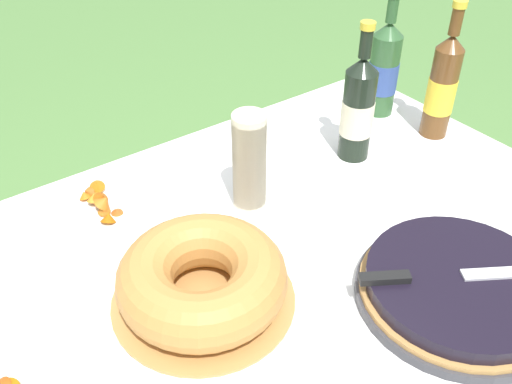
{
  "coord_description": "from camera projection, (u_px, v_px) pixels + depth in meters",
  "views": [
    {
      "loc": [
        -0.54,
        -0.64,
        1.51
      ],
      "look_at": [
        0.02,
        0.14,
        0.79
      ],
      "focal_mm": 40.0,
      "sensor_mm": 36.0,
      "label": 1
    }
  ],
  "objects": [
    {
      "name": "garden_table",
      "position": [
        285.0,
        281.0,
        1.18
      ],
      "size": [
        1.4,
        1.01,
        0.72
      ],
      "color": "brown",
      "rests_on": "ground_plane"
    },
    {
      "name": "juice_bottle_red",
      "position": [
        358.0,
        109.0,
        1.34
      ],
      "size": [
        0.08,
        0.08,
        0.34
      ],
      "color": "black",
      "rests_on": "tablecloth"
    },
    {
      "name": "cup_stack",
      "position": [
        249.0,
        162.0,
        1.19
      ],
      "size": [
        0.07,
        0.07,
        0.23
      ],
      "color": "beige",
      "rests_on": "tablecloth"
    },
    {
      "name": "serving_knife",
      "position": [
        446.0,
        275.0,
        1.0
      ],
      "size": [
        0.33,
        0.22,
        0.01
      ],
      "rotation": [
        0.0,
        0.0,
        5.73
      ],
      "color": "silver",
      "rests_on": "berry_tart"
    },
    {
      "name": "snack_plate_near",
      "position": [
        103.0,
        205.0,
        1.24
      ],
      "size": [
        0.22,
        0.22,
        0.06
      ],
      "color": "white",
      "rests_on": "tablecloth"
    },
    {
      "name": "cider_bottle_amber",
      "position": [
        442.0,
        86.0,
        1.42
      ],
      "size": [
        0.07,
        0.07,
        0.35
      ],
      "color": "brown",
      "rests_on": "tablecloth"
    },
    {
      "name": "cider_bottle_green",
      "position": [
        384.0,
        69.0,
        1.52
      ],
      "size": [
        0.08,
        0.08,
        0.34
      ],
      "color": "#2D562D",
      "rests_on": "tablecloth"
    },
    {
      "name": "bundt_cake",
      "position": [
        202.0,
        279.0,
        1.01
      ],
      "size": [
        0.33,
        0.33,
        0.11
      ],
      "color": "#B78447",
      "rests_on": "tablecloth"
    },
    {
      "name": "berry_tart",
      "position": [
        458.0,
        288.0,
        1.02
      ],
      "size": [
        0.37,
        0.37,
        0.06
      ],
      "color": "#38383D",
      "rests_on": "tablecloth"
    },
    {
      "name": "tablecloth",
      "position": [
        286.0,
        260.0,
        1.14
      ],
      "size": [
        1.41,
        1.02,
        0.1
      ],
      "color": "white",
      "rests_on": "garden_table"
    }
  ]
}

